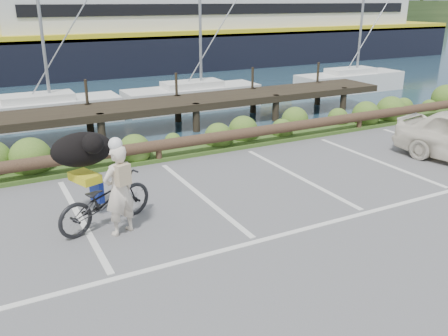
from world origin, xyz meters
The scene contains 6 objects.
ground centered at (0.00, 0.00, 0.00)m, with size 72.00×72.00×0.00m, color #575759.
vegetation_strip centered at (0.00, 5.30, 0.05)m, with size 34.00×1.60×0.10m, color #3D5B21.
log_rail centered at (0.00, 4.60, 0.00)m, with size 32.00×0.30×0.60m, color #443021, non-canonical shape.
bicycle centered at (-2.20, 1.50, 0.52)m, with size 0.70×2.00×1.05m, color black.
cyclist centered at (-2.04, 1.06, 0.85)m, with size 0.62×0.41×1.69m, color beige.
dog centered at (-2.42, 2.10, 1.39)m, with size 1.16×0.57×0.67m, color black.
Camera 1 is at (-4.03, -6.78, 4.07)m, focal length 38.00 mm.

